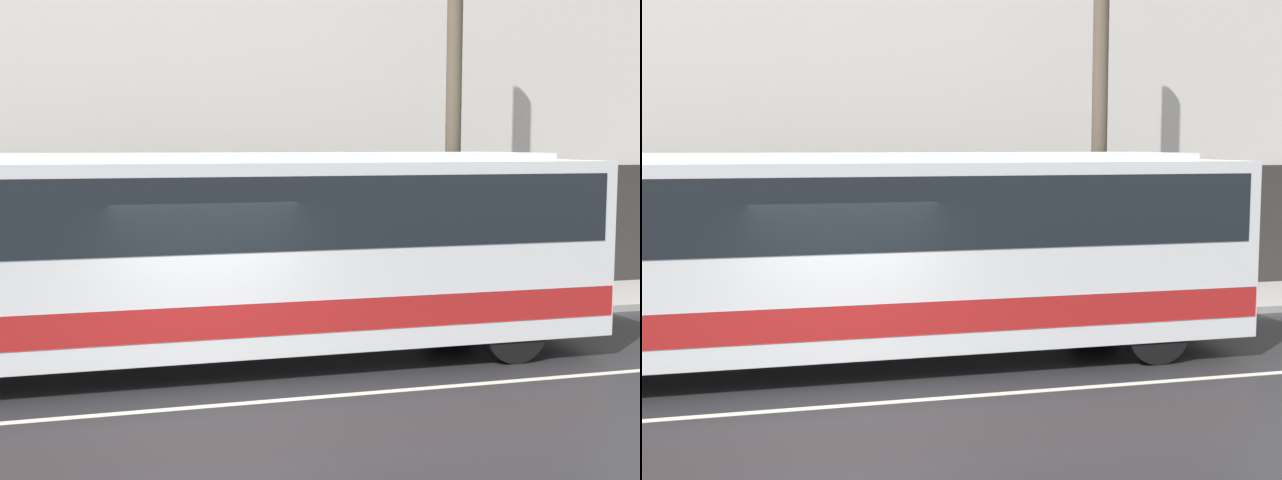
{
  "view_description": "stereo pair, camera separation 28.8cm",
  "coord_description": "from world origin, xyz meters",
  "views": [
    {
      "loc": [
        -1.83,
        -10.82,
        3.28
      ],
      "look_at": [
        1.95,
        2.11,
        1.82
      ],
      "focal_mm": 50.0,
      "sensor_mm": 36.0,
      "label": 1
    },
    {
      "loc": [
        -1.56,
        -10.9,
        3.28
      ],
      "look_at": [
        1.95,
        2.11,
        1.82
      ],
      "focal_mm": 50.0,
      "sensor_mm": 36.0,
      "label": 2
    }
  ],
  "objects": [
    {
      "name": "transit_bus",
      "position": [
        0.03,
        2.11,
        1.77
      ],
      "size": [
        12.46,
        2.61,
        3.14
      ],
      "color": "white",
      "rests_on": "ground_plane"
    },
    {
      "name": "sidewalk",
      "position": [
        0.0,
        5.39,
        0.07
      ],
      "size": [
        60.0,
        2.77,
        0.14
      ],
      "color": "#A09E99",
      "rests_on": "ground_plane"
    },
    {
      "name": "utility_pole_near",
      "position": [
        5.27,
        4.57,
        4.07
      ],
      "size": [
        0.29,
        0.29,
        7.87
      ],
      "color": "brown",
      "rests_on": "sidewalk"
    },
    {
      "name": "lane_stripe",
      "position": [
        0.0,
        0.0,
        0.0
      ],
      "size": [
        54.0,
        0.14,
        0.01
      ],
      "color": "beige",
      "rests_on": "ground_plane"
    },
    {
      "name": "ground_plane",
      "position": [
        0.0,
        0.0,
        0.0
      ],
      "size": [
        60.0,
        60.0,
        0.0
      ],
      "primitive_type": "plane",
      "color": "#262628"
    },
    {
      "name": "pedestrian_waiting",
      "position": [
        -1.37,
        5.58,
        0.95
      ],
      "size": [
        0.36,
        0.36,
        1.73
      ],
      "color": "#333338",
      "rests_on": "sidewalk"
    }
  ]
}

